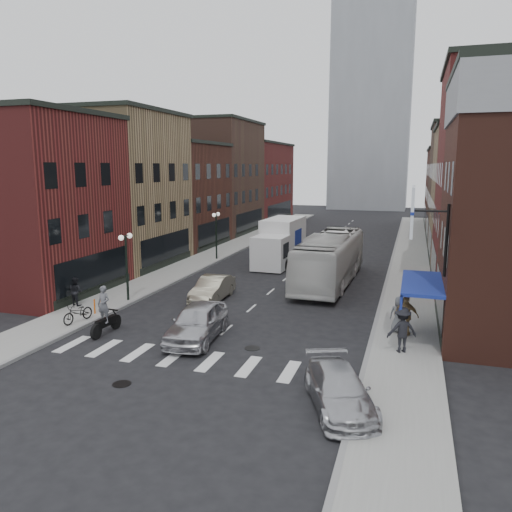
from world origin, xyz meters
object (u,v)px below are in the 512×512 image
(parked_bicycle, at_px, (78,313))
(ped_right_a, at_px, (402,330))
(bike_rack, at_px, (98,305))
(motorcycle_rider, at_px, (105,312))
(sedan_left_near, at_px, (197,322))
(ped_left_solo, at_px, (76,291))
(transit_bus, at_px, (330,259))
(curb_car, at_px, (339,390))
(sedan_left_far, at_px, (213,288))
(box_truck, at_px, (280,242))
(ped_right_c, at_px, (399,314))
(streetlamp_far, at_px, (216,227))
(billboard_sign, at_px, (415,212))
(ped_right_b, at_px, (406,315))

(parked_bicycle, xyz_separation_m, ped_right_a, (15.85, 0.70, 0.49))
(bike_rack, xyz_separation_m, motorcycle_rider, (2.26, -2.65, 0.58))
(sedan_left_near, bearing_deg, ped_left_solo, 157.13)
(motorcycle_rider, bearing_deg, transit_bus, 63.01)
(transit_bus, bearing_deg, curb_car, -78.25)
(ped_left_solo, bearing_deg, sedan_left_far, -135.38)
(box_truck, bearing_deg, ped_right_c, -54.92)
(bike_rack, relative_size, sedan_left_far, 0.18)
(motorcycle_rider, bearing_deg, sedan_left_near, 13.09)
(ped_right_c, bearing_deg, streetlamp_far, -37.68)
(bike_rack, height_order, ped_right_a, ped_right_a)
(billboard_sign, xyz_separation_m, box_truck, (-10.43, 17.73, -4.32))
(motorcycle_rider, distance_m, ped_right_b, 14.32)
(curb_car, height_order, ped_right_c, ped_right_c)
(sedan_left_far, bearing_deg, ped_right_b, -19.21)
(box_truck, relative_size, sedan_left_near, 1.70)
(sedan_left_far, height_order, ped_right_b, ped_right_b)
(motorcycle_rider, xyz_separation_m, ped_right_c, (13.47, 4.16, -0.10))
(bike_rack, height_order, ped_right_b, ped_right_b)
(parked_bicycle, bearing_deg, ped_left_solo, 138.18)
(box_truck, height_order, sedan_left_near, box_truck)
(billboard_sign, bearing_deg, transit_bus, 113.96)
(bike_rack, bearing_deg, parked_bicycle, -86.86)
(transit_bus, xyz_separation_m, ped_right_c, (4.89, -9.70, -0.69))
(sedan_left_near, xyz_separation_m, ped_left_solo, (-8.80, 2.78, 0.12))
(streetlamp_far, distance_m, ped_right_a, 23.85)
(sedan_left_near, distance_m, ped_right_a, 9.19)
(streetlamp_far, distance_m, motorcycle_rider, 19.54)
(ped_right_b, bearing_deg, ped_right_a, 100.41)
(curb_car, xyz_separation_m, ped_left_solo, (-16.10, 7.52, 0.32))
(ped_right_c, bearing_deg, ped_right_a, 101.30)
(motorcycle_rider, xyz_separation_m, parked_bicycle, (-2.16, 0.82, -0.48))
(transit_bus, bearing_deg, sedan_left_far, -131.42)
(parked_bicycle, xyz_separation_m, ped_right_b, (15.98, 2.97, 0.48))
(bike_rack, bearing_deg, curb_car, -25.50)
(bike_rack, relative_size, ped_right_b, 0.41)
(billboard_sign, height_order, curb_car, billboard_sign)
(sedan_left_far, bearing_deg, streetlamp_far, 109.27)
(ped_right_b, bearing_deg, billboard_sign, 106.92)
(motorcycle_rider, bearing_deg, parked_bicycle, 163.97)
(transit_bus, relative_size, sedan_left_far, 2.82)
(billboard_sign, xyz_separation_m, transit_bus, (-5.34, 12.01, -4.41))
(bike_rack, bearing_deg, sedan_left_near, -16.27)
(parked_bicycle, xyz_separation_m, ped_left_solo, (-2.10, 2.62, 0.33))
(billboard_sign, relative_size, ped_left_solo, 2.25)
(billboard_sign, distance_m, streetlamp_far, 23.92)
(sedan_left_far, bearing_deg, ped_left_solo, -151.85)
(ped_right_a, bearing_deg, streetlamp_far, -70.44)
(transit_bus, xyz_separation_m, sedan_left_far, (-6.05, -6.51, -1.00))
(billboard_sign, distance_m, ped_left_solo, 18.97)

